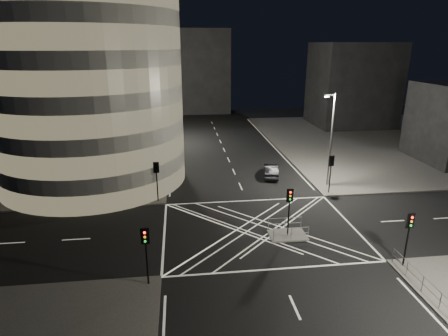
{
  "coord_description": "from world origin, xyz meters",
  "views": [
    {
      "loc": [
        -6.41,
        -27.87,
        14.93
      ],
      "look_at": [
        -2.11,
        7.64,
        3.0
      ],
      "focal_mm": 30.0,
      "sensor_mm": 36.0,
      "label": 1
    }
  ],
  "objects": [
    {
      "name": "ground",
      "position": [
        0.0,
        0.0,
        0.0
      ],
      "size": [
        120.0,
        120.0,
        0.0
      ],
      "primitive_type": "plane",
      "color": "black",
      "rests_on": "ground"
    },
    {
      "name": "sidewalk_far_left",
      "position": [
        -29.0,
        27.0,
        0.07
      ],
      "size": [
        42.0,
        42.0,
        0.15
      ],
      "primitive_type": "cube",
      "color": "#474543",
      "rests_on": "ground"
    },
    {
      "name": "sidewalk_far_right",
      "position": [
        29.0,
        27.0,
        0.07
      ],
      "size": [
        42.0,
        42.0,
        0.15
      ],
      "primitive_type": "cube",
      "color": "#474543",
      "rests_on": "ground"
    },
    {
      "name": "central_island",
      "position": [
        2.0,
        -1.5,
        0.07
      ],
      "size": [
        3.0,
        2.0,
        0.15
      ],
      "primitive_type": "cube",
      "color": "slate",
      "rests_on": "ground"
    },
    {
      "name": "office_tower_curved",
      "position": [
        -20.74,
        18.74,
        12.65
      ],
      "size": [
        30.0,
        29.0,
        27.2
      ],
      "color": "gray",
      "rests_on": "sidewalk_far_left"
    },
    {
      "name": "office_block_rear",
      "position": [
        -22.0,
        42.0,
        11.15
      ],
      "size": [
        24.0,
        16.0,
        22.0
      ],
      "primitive_type": "cube",
      "color": "gray",
      "rests_on": "sidewalk_far_left"
    },
    {
      "name": "building_right_far",
      "position": [
        26.0,
        40.0,
        7.65
      ],
      "size": [
        14.0,
        12.0,
        15.0
      ],
      "primitive_type": "cube",
      "color": "black",
      "rests_on": "sidewalk_far_right"
    },
    {
      "name": "building_far_end",
      "position": [
        -4.0,
        58.0,
        9.0
      ],
      "size": [
        18.0,
        8.0,
        18.0
      ],
      "primitive_type": "cube",
      "color": "black",
      "rests_on": "ground"
    },
    {
      "name": "tree_a",
      "position": [
        -10.5,
        9.0,
        4.68
      ],
      "size": [
        4.6,
        4.6,
        7.19
      ],
      "color": "black",
      "rests_on": "sidewalk_far_left"
    },
    {
      "name": "tree_b",
      "position": [
        -10.5,
        15.0,
        5.18
      ],
      "size": [
        4.42,
        4.42,
        7.58
      ],
      "color": "black",
      "rests_on": "sidewalk_far_left"
    },
    {
      "name": "tree_c",
      "position": [
        -10.5,
        21.0,
        4.42
      ],
      "size": [
        3.89,
        3.89,
        6.52
      ],
      "color": "black",
      "rests_on": "sidewalk_far_left"
    },
    {
      "name": "tree_d",
      "position": [
        -10.5,
        27.0,
        5.68
      ],
      "size": [
        5.16,
        5.16,
        8.5
      ],
      "color": "black",
      "rests_on": "sidewalk_far_left"
    },
    {
      "name": "tree_e",
      "position": [
        -10.5,
        33.0,
        4.43
      ],
      "size": [
        4.11,
        4.11,
        6.65
      ],
      "color": "black",
      "rests_on": "sidewalk_far_left"
    },
    {
      "name": "traffic_signal_fl",
      "position": [
        -8.8,
        6.8,
        2.91
      ],
      "size": [
        0.55,
        0.22,
        4.0
      ],
      "color": "black",
      "rests_on": "sidewalk_far_left"
    },
    {
      "name": "traffic_signal_nl",
      "position": [
        -8.8,
        -6.8,
        2.91
      ],
      "size": [
        0.55,
        0.22,
        4.0
      ],
      "color": "black",
      "rests_on": "sidewalk_near_left"
    },
    {
      "name": "traffic_signal_fr",
      "position": [
        8.8,
        6.8,
        2.91
      ],
      "size": [
        0.55,
        0.22,
        4.0
      ],
      "color": "black",
      "rests_on": "sidewalk_far_right"
    },
    {
      "name": "traffic_signal_nr",
      "position": [
        8.8,
        -6.8,
        2.91
      ],
      "size": [
        0.55,
        0.22,
        4.0
      ],
      "color": "black",
      "rests_on": "sidewalk_near_right"
    },
    {
      "name": "traffic_signal_island",
      "position": [
        2.0,
        -1.5,
        2.91
      ],
      "size": [
        0.55,
        0.22,
        4.0
      ],
      "color": "black",
      "rests_on": "central_island"
    },
    {
      "name": "street_lamp_left_near",
      "position": [
        -9.44,
        12.0,
        5.54
      ],
      "size": [
        1.25,
        0.25,
        10.0
      ],
      "color": "slate",
      "rests_on": "sidewalk_far_left"
    },
    {
      "name": "street_lamp_left_far",
      "position": [
        -9.44,
        30.0,
        5.54
      ],
      "size": [
        1.25,
        0.25,
        10.0
      ],
      "color": "slate",
      "rests_on": "sidewalk_far_left"
    },
    {
      "name": "street_lamp_right_far",
      "position": [
        9.44,
        9.0,
        5.54
      ],
      "size": [
        1.25,
        0.25,
        10.0
      ],
      "color": "slate",
      "rests_on": "sidewalk_far_right"
    },
    {
      "name": "railing_island_south",
      "position": [
        2.0,
        -2.4,
        0.7
      ],
      "size": [
        2.8,
        0.06,
        1.1
      ],
      "primitive_type": "cube",
      "color": "slate",
      "rests_on": "central_island"
    },
    {
      "name": "railing_island_north",
      "position": [
        2.0,
        -0.6,
        0.7
      ],
      "size": [
        2.8,
        0.06,
        1.1
      ],
      "primitive_type": "cube",
      "color": "slate",
      "rests_on": "central_island"
    },
    {
      "name": "sedan",
      "position": [
        4.07,
        12.76,
        0.75
      ],
      "size": [
        2.47,
        4.8,
        1.51
      ],
      "primitive_type": "imported",
      "rotation": [
        0.0,
        0.0,
        2.94
      ],
      "color": "black",
      "rests_on": "ground"
    }
  ]
}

